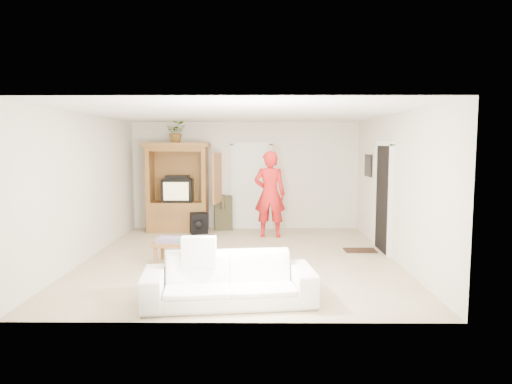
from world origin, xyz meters
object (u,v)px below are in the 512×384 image
(armoire, at_px, (179,193))
(man, at_px, (270,194))
(coffee_table, at_px, (183,245))
(sofa, at_px, (229,279))

(armoire, relative_size, man, 1.09)
(man, bearing_deg, coffee_table, 61.40)
(sofa, xyz_separation_m, coffee_table, (-0.94, 2.04, 0.00))
(man, xyz_separation_m, coffee_table, (-1.56, -2.27, -0.64))
(armoire, height_order, sofa, armoire)
(armoire, distance_m, man, 2.26)
(armoire, bearing_deg, man, -18.18)
(armoire, distance_m, sofa, 5.27)
(armoire, height_order, man, armoire)
(coffee_table, bearing_deg, armoire, 105.74)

